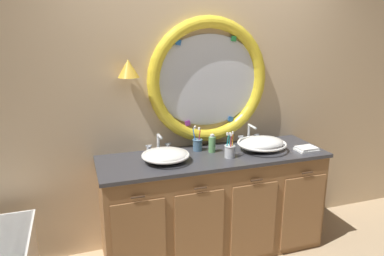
# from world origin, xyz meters

# --- Properties ---
(back_wall_assembly) EXTENTS (6.40, 0.26, 2.60)m
(back_wall_assembly) POSITION_xyz_m (0.00, 0.58, 1.32)
(back_wall_assembly) COLOR #D6B78E
(back_wall_assembly) RESTS_ON ground_plane
(vanity_counter) EXTENTS (1.91, 0.63, 0.89)m
(vanity_counter) POSITION_xyz_m (0.00, 0.26, 0.45)
(vanity_counter) COLOR olive
(vanity_counter) RESTS_ON ground_plane
(sink_basin_left) EXTENTS (0.38, 0.38, 0.10)m
(sink_basin_left) POSITION_xyz_m (-0.42, 0.23, 0.94)
(sink_basin_left) COLOR white
(sink_basin_left) RESTS_ON vanity_counter
(sink_basin_right) EXTENTS (0.42, 0.42, 0.12)m
(sink_basin_right) POSITION_xyz_m (0.43, 0.23, 0.95)
(sink_basin_right) COLOR white
(sink_basin_right) RESTS_ON vanity_counter
(faucet_set_left) EXTENTS (0.22, 0.14, 0.17)m
(faucet_set_left) POSITION_xyz_m (-0.42, 0.47, 0.96)
(faucet_set_left) COLOR silver
(faucet_set_left) RESTS_ON vanity_counter
(faucet_set_right) EXTENTS (0.21, 0.15, 0.18)m
(faucet_set_right) POSITION_xyz_m (0.43, 0.46, 0.96)
(faucet_set_right) COLOR silver
(faucet_set_right) RESTS_ON vanity_counter
(toothbrush_holder_left) EXTENTS (0.09, 0.09, 0.22)m
(toothbrush_holder_left) POSITION_xyz_m (-0.09, 0.40, 0.95)
(toothbrush_holder_left) COLOR slate
(toothbrush_holder_left) RESTS_ON vanity_counter
(toothbrush_holder_right) EXTENTS (0.09, 0.09, 0.22)m
(toothbrush_holder_right) POSITION_xyz_m (0.10, 0.16, 0.95)
(toothbrush_holder_right) COLOR silver
(toothbrush_holder_right) RESTS_ON vanity_counter
(soap_dispenser) EXTENTS (0.06, 0.07, 0.16)m
(soap_dispenser) POSITION_xyz_m (0.01, 0.33, 0.96)
(soap_dispenser) COLOR #6BAD66
(soap_dispenser) RESTS_ON vanity_counter
(folded_hand_towel) EXTENTS (0.18, 0.14, 0.03)m
(folded_hand_towel) POSITION_xyz_m (0.79, 0.10, 0.91)
(folded_hand_towel) COLOR white
(folded_hand_towel) RESTS_ON vanity_counter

